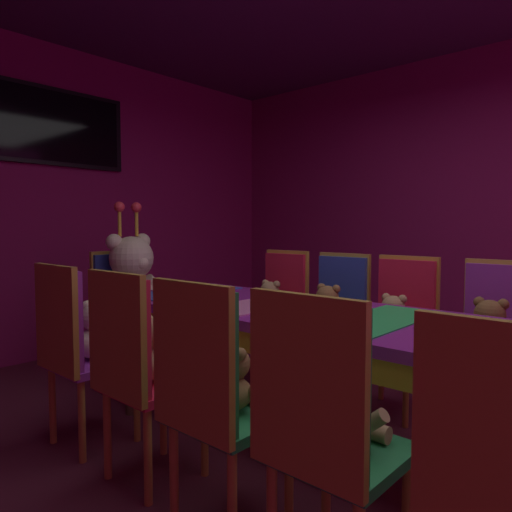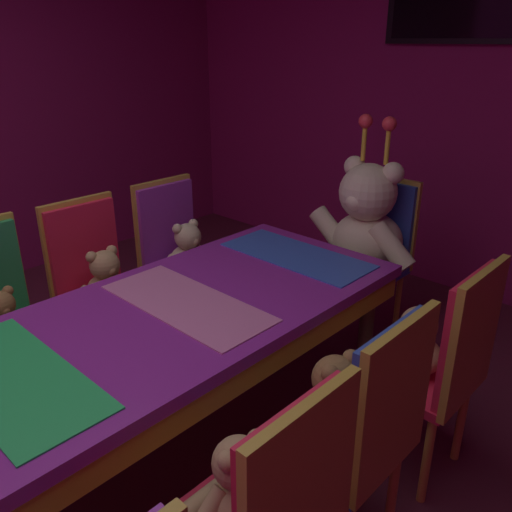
% 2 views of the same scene
% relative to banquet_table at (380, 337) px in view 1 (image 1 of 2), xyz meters
% --- Properties ---
extents(ground_plane, '(7.90, 7.90, 0.00)m').
position_rel_banquet_table_xyz_m(ground_plane, '(0.00, 0.00, -0.66)').
color(ground_plane, '#591E33').
extents(wall_back, '(5.20, 0.12, 2.80)m').
position_rel_banquet_table_xyz_m(wall_back, '(0.00, 3.20, 0.74)').
color(wall_back, '#8C1959').
rests_on(wall_back, ground_plane).
extents(banquet_table, '(0.90, 3.33, 0.75)m').
position_rel_banquet_table_xyz_m(banquet_table, '(0.00, 0.00, 0.00)').
color(banquet_table, purple).
rests_on(banquet_table, ground_plane).
extents(chair_left_2, '(0.42, 0.41, 0.98)m').
position_rel_banquet_table_xyz_m(chair_left_2, '(-0.84, -0.24, -0.06)').
color(chair_left_2, '#268C4C').
rests_on(chair_left_2, ground_plane).
extents(teddy_left_2, '(0.23, 0.30, 0.28)m').
position_rel_banquet_table_xyz_m(teddy_left_2, '(-0.70, -0.24, -0.08)').
color(teddy_left_2, tan).
rests_on(teddy_left_2, chair_left_2).
extents(chair_left_3, '(0.42, 0.41, 0.98)m').
position_rel_banquet_table_xyz_m(chair_left_3, '(-0.87, 0.24, -0.06)').
color(chair_left_3, '#268C4C').
rests_on(chair_left_3, ground_plane).
extents(teddy_left_3, '(0.21, 0.27, 0.26)m').
position_rel_banquet_table_xyz_m(teddy_left_3, '(-0.73, 0.24, -0.09)').
color(teddy_left_3, olive).
rests_on(teddy_left_3, chair_left_3).
extents(chair_left_4, '(0.42, 0.41, 0.98)m').
position_rel_banquet_table_xyz_m(chair_left_4, '(-0.85, 0.76, -0.06)').
color(chair_left_4, red).
rests_on(chair_left_4, ground_plane).
extents(teddy_left_4, '(0.25, 0.33, 0.31)m').
position_rel_banquet_table_xyz_m(teddy_left_4, '(-0.71, 0.76, -0.07)').
color(teddy_left_4, tan).
rests_on(teddy_left_4, chair_left_4).
extents(chair_left_5, '(0.42, 0.41, 0.98)m').
position_rel_banquet_table_xyz_m(chair_left_5, '(-0.86, 1.31, -0.06)').
color(chair_left_5, purple).
rests_on(chair_left_5, ground_plane).
extents(teddy_left_5, '(0.26, 0.33, 0.31)m').
position_rel_banquet_table_xyz_m(teddy_left_5, '(-0.71, 1.31, -0.06)').
color(teddy_left_5, beige).
rests_on(teddy_left_5, chair_left_5).
extents(chair_right_2, '(0.42, 0.41, 0.98)m').
position_rel_banquet_table_xyz_m(chair_right_2, '(0.87, -0.28, -0.06)').
color(chair_right_2, purple).
rests_on(chair_right_2, ground_plane).
extents(teddy_right_2, '(0.27, 0.35, 0.33)m').
position_rel_banquet_table_xyz_m(teddy_right_2, '(0.72, -0.28, -0.06)').
color(teddy_right_2, brown).
rests_on(teddy_right_2, chair_right_2).
extents(chair_right_3, '(0.42, 0.41, 0.98)m').
position_rel_banquet_table_xyz_m(chair_right_3, '(0.86, 0.28, -0.06)').
color(chair_right_3, red).
rests_on(chair_right_3, ground_plane).
extents(teddy_right_3, '(0.24, 0.31, 0.30)m').
position_rel_banquet_table_xyz_m(teddy_right_3, '(0.72, 0.28, -0.07)').
color(teddy_right_3, tan).
rests_on(teddy_right_3, chair_right_3).
extents(chair_right_4, '(0.42, 0.41, 0.98)m').
position_rel_banquet_table_xyz_m(chair_right_4, '(0.85, 0.76, -0.06)').
color(chair_right_4, '#2D47B2').
rests_on(chair_right_4, ground_plane).
extents(teddy_right_4, '(0.26, 0.34, 0.32)m').
position_rel_banquet_table_xyz_m(teddy_right_4, '(0.70, 0.76, -0.06)').
color(teddy_right_4, olive).
rests_on(teddy_right_4, chair_right_4).
extents(chair_right_5, '(0.42, 0.41, 0.98)m').
position_rel_banquet_table_xyz_m(chair_right_5, '(0.87, 1.30, -0.06)').
color(chair_right_5, red).
rests_on(chair_right_5, ground_plane).
extents(teddy_right_5, '(0.25, 0.32, 0.30)m').
position_rel_banquet_table_xyz_m(teddy_right_5, '(0.73, 1.30, -0.07)').
color(teddy_right_5, tan).
rests_on(teddy_right_5, chair_right_5).
extents(throne_chair, '(0.41, 0.42, 0.98)m').
position_rel_banquet_table_xyz_m(throne_chair, '(0.00, 2.21, -0.06)').
color(throne_chair, '#2D47B2').
rests_on(throne_chair, ground_plane).
extents(king_teddy_bear, '(0.70, 0.54, 0.90)m').
position_rel_banquet_table_xyz_m(king_teddy_bear, '(0.00, 2.04, 0.09)').
color(king_teddy_bear, beige).
rests_on(king_teddy_bear, throne_chair).
extents(wall_tv, '(1.17, 0.06, 0.68)m').
position_rel_banquet_table_xyz_m(wall_tv, '(0.00, 3.11, 1.39)').
color(wall_tv, black).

